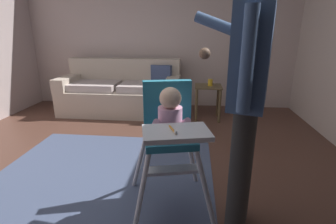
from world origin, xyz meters
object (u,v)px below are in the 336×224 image
at_px(toy_ball, 243,138).
at_px(side_table, 208,95).
at_px(high_chair, 170,125).
at_px(couch, 122,92).
at_px(adult_standing, 247,95).
at_px(sippy_cup, 210,82).

relative_size(toy_ball, side_table, 0.38).
bearing_deg(toy_ball, high_chair, -124.09).
bearing_deg(couch, adult_standing, 31.30).
relative_size(adult_standing, sippy_cup, 16.37).
height_order(high_chair, toy_ball, high_chair).
bearing_deg(couch, side_table, 80.21).
distance_m(couch, adult_standing, 2.98).
distance_m(toy_ball, side_table, 1.09).
height_order(couch, side_table, couch).
relative_size(couch, adult_standing, 1.18).
bearing_deg(toy_ball, sippy_cup, 109.87).
distance_m(side_table, sippy_cup, 0.19).
bearing_deg(sippy_cup, toy_ball, -70.13).
bearing_deg(sippy_cup, high_chair, -100.95).
distance_m(toy_ball, sippy_cup, 1.14).
bearing_deg(side_table, adult_standing, -87.25).
xyz_separation_m(high_chair, toy_ball, (0.76, 1.12, -0.56)).
bearing_deg(toy_ball, side_table, 111.27).
relative_size(adult_standing, toy_ball, 8.20).
distance_m(couch, sippy_cup, 1.48).
xyz_separation_m(high_chair, sippy_cup, (0.41, 2.10, -0.09)).
relative_size(high_chair, side_table, 1.84).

